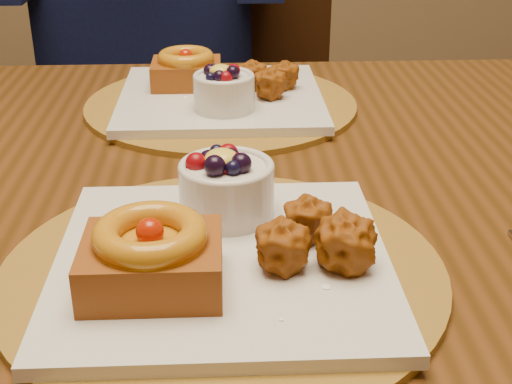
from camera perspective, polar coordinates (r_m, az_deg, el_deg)
dining_table at (r=0.84m, az=-2.64°, el=-3.07°), size 1.60×0.90×0.76m
place_setting_near at (r=0.61m, az=-2.98°, el=-4.45°), size 0.38×0.38×0.09m
place_setting_far at (r=1.00m, az=-2.94°, el=7.87°), size 0.38×0.38×0.08m
chair_far at (r=1.72m, az=-1.85°, el=6.88°), size 0.50×0.50×0.95m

